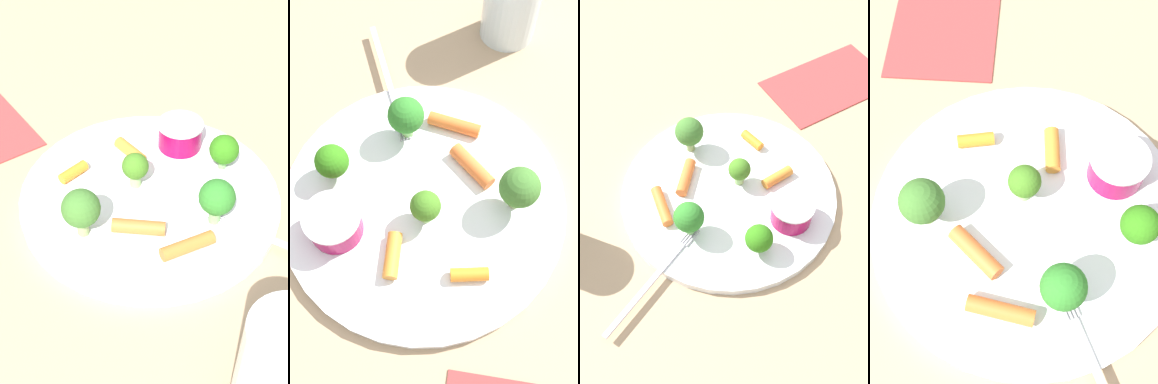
# 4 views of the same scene
# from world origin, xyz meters

# --- Properties ---
(ground_plane) EXTENTS (2.40, 2.40, 0.00)m
(ground_plane) POSITION_xyz_m (0.00, 0.00, 0.00)
(ground_plane) COLOR tan
(plate) EXTENTS (0.29, 0.29, 0.01)m
(plate) POSITION_xyz_m (0.00, 0.00, 0.01)
(plate) COLOR white
(plate) RESTS_ON ground_plane
(sauce_cup) EXTENTS (0.06, 0.06, 0.03)m
(sauce_cup) POSITION_xyz_m (0.02, -0.09, 0.03)
(sauce_cup) COLOR #9B0843
(sauce_cup) RESTS_ON plate
(broccoli_floret_0) EXTENTS (0.03, 0.03, 0.04)m
(broccoli_floret_0) POSITION_xyz_m (0.02, 0.00, 0.04)
(broccoli_floret_0) COLOR #94C473
(broccoli_floret_0) RESTS_ON plate
(broccoli_floret_1) EXTENTS (0.03, 0.03, 0.04)m
(broccoli_floret_1) POSITION_xyz_m (-0.04, -0.09, 0.04)
(broccoli_floret_1) COLOR #7DBC6B
(broccoli_floret_1) RESTS_ON plate
(broccoli_floret_2) EXTENTS (0.04, 0.04, 0.06)m
(broccoli_floret_2) POSITION_xyz_m (0.02, 0.09, 0.05)
(broccoli_floret_2) COLOR #90A964
(broccoli_floret_2) RESTS_ON plate
(broccoli_floret_3) EXTENTS (0.04, 0.04, 0.05)m
(broccoli_floret_3) POSITION_xyz_m (-0.08, -0.01, 0.05)
(broccoli_floret_3) COLOR #83C56D
(broccoli_floret_3) RESTS_ON plate
(carrot_stick_0) EXTENTS (0.04, 0.06, 0.01)m
(carrot_stick_0) POSITION_xyz_m (-0.08, 0.04, 0.02)
(carrot_stick_0) COLOR orange
(carrot_stick_0) RESTS_ON plate
(carrot_stick_1) EXTENTS (0.02, 0.04, 0.01)m
(carrot_stick_1) POSITION_xyz_m (0.09, 0.03, 0.02)
(carrot_stick_1) COLOR orange
(carrot_stick_1) RESTS_ON plate
(carrot_stick_2) EXTENTS (0.06, 0.04, 0.02)m
(carrot_stick_2) POSITION_xyz_m (-0.03, 0.05, 0.02)
(carrot_stick_2) COLOR orange
(carrot_stick_2) RESTS_ON plate
(carrot_stick_3) EXTENTS (0.05, 0.02, 0.01)m
(carrot_stick_3) POSITION_xyz_m (0.06, -0.04, 0.02)
(carrot_stick_3) COLOR orange
(carrot_stick_3) RESTS_ON plate
(fork) EXTENTS (0.17, 0.03, 0.00)m
(fork) POSITION_xyz_m (-0.15, -0.02, 0.01)
(fork) COLOR silver
(fork) RESTS_ON plate
(napkin) EXTENTS (0.22, 0.17, 0.00)m
(napkin) POSITION_xyz_m (0.28, 0.03, 0.00)
(napkin) COLOR #BA3939
(napkin) RESTS_ON ground_plane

